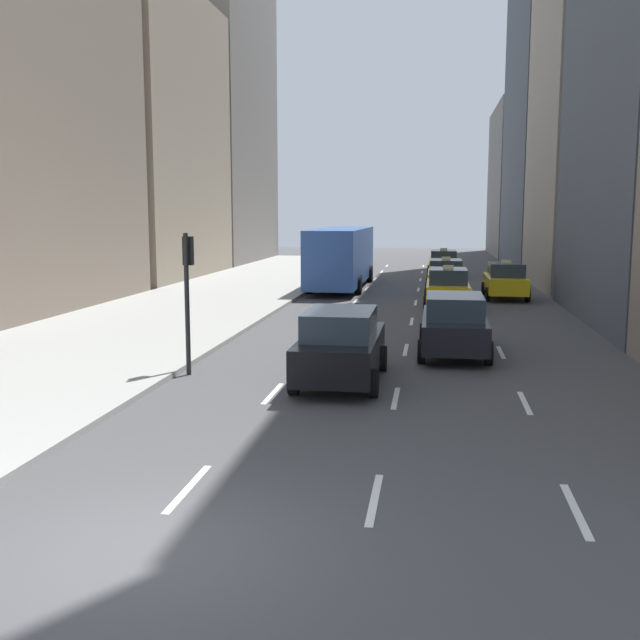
% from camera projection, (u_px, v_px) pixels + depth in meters
% --- Properties ---
extents(ground_plane, '(160.00, 160.00, 0.00)m').
position_uv_depth(ground_plane, '(152.00, 548.00, 9.23)').
color(ground_plane, '#474749').
extents(sidewalk_left, '(8.00, 66.00, 0.15)m').
position_uv_depth(sidewalk_left, '(219.00, 295.00, 36.68)').
color(sidewalk_left, '#9E9E99').
rests_on(sidewalk_left, ground).
extents(lane_markings, '(5.72, 56.00, 0.01)m').
position_uv_depth(lane_markings, '(414.00, 311.00, 31.35)').
color(lane_markings, white).
rests_on(lane_markings, ground).
extents(building_row_left, '(6.00, 58.46, 34.79)m').
position_uv_depth(building_row_left, '(100.00, 19.00, 38.71)').
color(building_row_left, slate).
rests_on(building_row_left, ground).
extents(taxi_lead, '(2.02, 4.40, 1.87)m').
position_uv_depth(taxi_lead, '(446.00, 276.00, 38.42)').
color(taxi_lead, yellow).
rests_on(taxi_lead, ground).
extents(taxi_second, '(2.02, 4.40, 1.87)m').
position_uv_depth(taxi_second, '(443.00, 263.00, 47.76)').
color(taxi_second, yellow).
rests_on(taxi_second, ground).
extents(taxi_third, '(2.02, 4.40, 1.87)m').
position_uv_depth(taxi_third, '(505.00, 280.00, 35.84)').
color(taxi_third, yellow).
rests_on(taxi_third, ground).
extents(taxi_fourth, '(2.02, 4.40, 1.87)m').
position_uv_depth(taxi_fourth, '(448.00, 288.00, 32.29)').
color(taxi_fourth, yellow).
rests_on(taxi_fourth, ground).
extents(sedan_black_near, '(2.02, 4.83, 1.77)m').
position_uv_depth(sedan_black_near, '(454.00, 324.00, 21.70)').
color(sedan_black_near, black).
rests_on(sedan_black_near, ground).
extents(sedan_silver_behind, '(2.02, 4.70, 1.81)m').
position_uv_depth(sedan_silver_behind, '(341.00, 345.00, 18.08)').
color(sedan_silver_behind, black).
rests_on(sedan_silver_behind, ground).
extents(city_bus, '(2.80, 11.61, 3.25)m').
position_uv_depth(city_bus, '(342.00, 255.00, 40.88)').
color(city_bus, '#2D519E').
rests_on(city_bus, ground).
extents(traffic_light_pole, '(0.24, 0.42, 3.60)m').
position_uv_depth(traffic_light_pole, '(188.00, 280.00, 18.84)').
color(traffic_light_pole, black).
rests_on(traffic_light_pole, ground).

